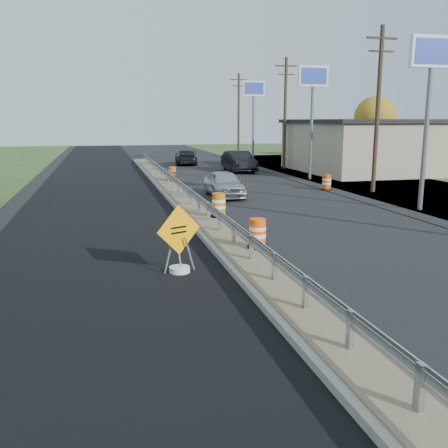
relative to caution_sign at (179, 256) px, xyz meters
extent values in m
plane|color=black|center=(2.13, 4.12, -0.49)|extent=(140.00, 140.00, 0.00)
cube|color=black|center=(-2.27, 14.12, -0.49)|extent=(7.20, 120.00, 0.01)
cube|color=gray|center=(2.13, 12.12, -0.40)|extent=(1.60, 55.00, 0.18)
cube|color=brown|center=(2.13, 12.12, -0.29)|extent=(1.25, 55.00, 0.05)
cube|color=silver|center=(2.13, -7.88, 0.09)|extent=(0.10, 0.15, 0.70)
cube|color=silver|center=(2.13, -5.88, 0.09)|extent=(0.10, 0.15, 0.70)
cube|color=silver|center=(2.13, -3.88, 0.09)|extent=(0.10, 0.15, 0.70)
cube|color=silver|center=(2.13, -1.88, 0.09)|extent=(0.10, 0.15, 0.70)
cube|color=silver|center=(2.13, 0.12, 0.09)|extent=(0.10, 0.15, 0.70)
cube|color=silver|center=(2.13, 2.12, 0.09)|extent=(0.10, 0.15, 0.70)
cube|color=silver|center=(2.13, 4.12, 0.09)|extent=(0.10, 0.15, 0.70)
cube|color=silver|center=(2.13, 6.12, 0.09)|extent=(0.10, 0.15, 0.70)
cube|color=silver|center=(2.13, 8.12, 0.09)|extent=(0.10, 0.15, 0.70)
cube|color=silver|center=(2.13, 10.12, 0.09)|extent=(0.10, 0.15, 0.70)
cube|color=silver|center=(2.13, 12.12, 0.09)|extent=(0.10, 0.15, 0.70)
cube|color=silver|center=(2.13, 14.12, 0.09)|extent=(0.10, 0.15, 0.70)
cube|color=silver|center=(2.13, 16.12, 0.09)|extent=(0.10, 0.15, 0.70)
cube|color=silver|center=(2.13, 18.12, 0.09)|extent=(0.10, 0.15, 0.70)
cube|color=silver|center=(2.13, 20.12, 0.09)|extent=(0.10, 0.15, 0.70)
cube|color=silver|center=(2.13, 22.12, 0.09)|extent=(0.10, 0.15, 0.70)
cube|color=silver|center=(2.13, 24.12, 0.09)|extent=(0.10, 0.15, 0.70)
cube|color=silver|center=(2.13, 26.12, 0.09)|extent=(0.10, 0.15, 0.70)
cube|color=silver|center=(2.13, 28.12, 0.09)|extent=(0.10, 0.15, 0.70)
cube|color=silver|center=(2.13, 30.12, 0.09)|extent=(0.10, 0.15, 0.70)
cube|color=silver|center=(2.13, 32.12, 0.09)|extent=(0.10, 0.15, 0.70)
cube|color=silver|center=(2.13, 34.12, 0.09)|extent=(0.10, 0.15, 0.70)
cube|color=silver|center=(2.13, 36.12, 0.09)|extent=(0.10, 0.15, 0.70)
cube|color=silver|center=(2.13, 13.12, 0.29)|extent=(0.04, 46.00, 0.34)
cube|color=silver|center=(2.13, 13.12, 0.21)|extent=(0.06, 46.00, 0.03)
cube|color=silver|center=(2.13, 13.12, 0.37)|extent=(0.06, 46.00, 0.03)
cube|color=tan|center=(23.13, 24.12, 1.51)|extent=(18.00, 12.00, 4.00)
cube|color=black|center=(23.13, 24.12, 3.63)|extent=(18.50, 12.50, 0.30)
cube|color=black|center=(14.18, 24.12, 1.11)|extent=(0.08, 7.20, 2.20)
cylinder|color=slate|center=(12.63, 7.12, 2.91)|extent=(0.22, 0.22, 6.80)
cube|color=white|center=(12.63, 7.12, 6.71)|extent=(2.20, 0.25, 1.40)
cube|color=#263FB2|center=(12.63, 7.12, 6.71)|extent=(1.90, 0.30, 1.10)
cylinder|color=slate|center=(12.63, 20.12, 2.91)|extent=(0.22, 0.22, 6.80)
cube|color=white|center=(12.63, 20.12, 6.71)|extent=(2.20, 0.25, 1.40)
cube|color=#263FB2|center=(12.63, 20.12, 6.71)|extent=(1.90, 0.30, 1.10)
cylinder|color=slate|center=(12.63, 34.12, 2.91)|extent=(0.22, 0.22, 6.80)
cube|color=white|center=(12.63, 34.12, 6.71)|extent=(2.20, 0.25, 1.40)
cube|color=#263FB2|center=(12.63, 34.12, 6.71)|extent=(1.90, 0.30, 1.10)
cylinder|color=#473523|center=(13.63, 13.12, 4.21)|extent=(0.26, 0.26, 9.40)
cube|color=#473523|center=(13.63, 13.12, 8.21)|extent=(1.90, 0.12, 0.12)
cube|color=#473523|center=(13.63, 13.12, 7.51)|extent=(1.50, 0.10, 0.10)
cylinder|color=#473523|center=(13.63, 28.12, 4.21)|extent=(0.26, 0.26, 9.40)
cube|color=#473523|center=(13.63, 28.12, 8.21)|extent=(1.90, 0.12, 0.12)
cube|color=#473523|center=(13.63, 28.12, 7.51)|extent=(1.50, 0.10, 0.10)
cylinder|color=#473523|center=(13.63, 43.12, 4.21)|extent=(0.26, 0.26, 9.40)
cube|color=#473523|center=(13.63, 43.12, 8.21)|extent=(1.90, 0.12, 0.12)
cube|color=#473523|center=(13.63, 43.12, 7.51)|extent=(1.50, 0.10, 0.10)
cylinder|color=#473523|center=(28.13, 38.12, 1.05)|extent=(0.36, 0.36, 3.08)
sphere|color=#AF7A25|center=(28.13, 38.12, 4.06)|extent=(4.62, 4.62, 4.62)
cylinder|color=white|center=(0.00, 0.00, -0.41)|extent=(0.58, 0.58, 0.17)
cube|color=slate|center=(-0.29, 0.00, 0.03)|extent=(0.33, 0.18, 1.01)
cube|color=slate|center=(0.29, 0.00, 0.03)|extent=(0.33, 0.18, 1.01)
cube|color=slate|center=(0.00, 0.05, 0.03)|extent=(0.15, 0.25, 1.03)
cube|color=#FCA105|center=(0.00, 0.00, 0.74)|extent=(1.28, 0.62, 1.40)
cube|color=black|center=(0.00, -0.02, 0.81)|extent=(0.46, 0.22, 0.05)
cube|color=black|center=(0.00, -0.02, 0.67)|extent=(0.46, 0.22, 0.05)
cylinder|color=black|center=(2.68, 1.26, -0.22)|extent=(0.64, 0.64, 0.09)
cylinder|color=#FF540A|center=(2.68, 1.26, 0.23)|extent=(0.51, 0.51, 0.90)
cylinder|color=white|center=(2.68, 1.26, 0.38)|extent=(0.53, 0.53, 0.12)
cylinder|color=white|center=(2.68, 1.26, 0.14)|extent=(0.53, 0.53, 0.12)
cylinder|color=black|center=(2.68, 6.59, -0.22)|extent=(0.68, 0.68, 0.09)
cylinder|color=orange|center=(2.68, 6.59, 0.26)|extent=(0.54, 0.54, 0.95)
cylinder|color=white|center=(2.68, 6.59, 0.42)|extent=(0.56, 0.56, 0.12)
cylinder|color=white|center=(2.68, 6.59, 0.17)|extent=(0.56, 0.56, 0.12)
cylinder|color=black|center=(2.68, 20.27, -0.22)|extent=(0.59, 0.59, 0.08)
cylinder|color=#FF5E0A|center=(2.68, 20.27, 0.19)|extent=(0.47, 0.47, 0.83)
cylinder|color=white|center=(2.68, 20.27, 0.33)|extent=(0.49, 0.49, 0.11)
cylinder|color=white|center=(2.68, 20.27, 0.11)|extent=(0.49, 0.49, 0.11)
cylinder|color=black|center=(11.33, 14.58, -0.45)|extent=(0.65, 0.65, 0.09)
cylinder|color=#DC5009|center=(11.33, 14.58, 0.01)|extent=(0.52, 0.52, 0.92)
cylinder|color=white|center=(11.33, 14.58, 0.16)|extent=(0.54, 0.54, 0.12)
cylinder|color=white|center=(11.33, 14.58, -0.08)|extent=(0.54, 0.54, 0.12)
imported|color=#B0B0B5|center=(4.62, 13.48, 0.23)|extent=(1.77, 4.27, 1.45)
imported|color=black|center=(9.13, 26.74, 0.36)|extent=(1.88, 5.20, 1.71)
imported|color=black|center=(5.99, 34.42, 0.23)|extent=(2.62, 5.19, 1.44)
camera|label=1|loc=(-2.00, -13.33, 3.70)|focal=40.00mm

